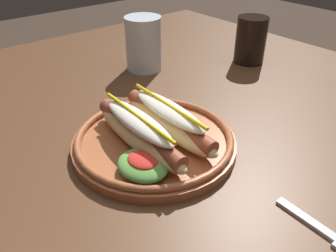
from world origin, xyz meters
name	(u,v)px	position (x,y,z in m)	size (l,w,h in m)	color
dining_table	(248,157)	(0.00, 0.00, 0.65)	(1.47, 0.98, 0.74)	#51331E
hot_dog_plate	(154,135)	(-0.05, -0.20, 0.77)	(0.28, 0.28, 0.08)	#9E5633
fork	(326,232)	(0.23, -0.15, 0.74)	(0.12, 0.03, 0.00)	silver
soda_cup	(251,40)	(-0.21, 0.23, 0.80)	(0.08, 0.08, 0.12)	black
water_cup	(144,44)	(-0.34, -0.01, 0.81)	(0.09, 0.09, 0.13)	silver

